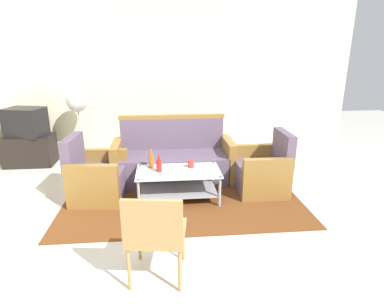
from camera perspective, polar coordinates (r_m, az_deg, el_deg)
The scene contains 14 objects.
ground_plane at distance 3.57m, azimuth 0.46°, elevation -14.48°, with size 14.00×14.00×0.00m, color beige.
wall_back at distance 6.09m, azimuth -2.56°, elevation 13.07°, with size 6.52×0.12×2.80m.
rug at distance 4.43m, azimuth -1.76°, elevation -7.61°, with size 3.12×2.05×0.01m, color brown.
couch at distance 4.89m, azimuth -3.34°, elevation -1.19°, with size 1.81×0.75×0.96m.
armchair_left at distance 4.48m, azimuth -16.73°, elevation -4.19°, with size 0.75×0.81×0.85m.
armchair_right at distance 4.62m, azimuth 12.51°, elevation -3.16°, with size 0.71×0.77×0.85m.
coffee_table at distance 4.25m, azimuth -2.44°, elevation -4.86°, with size 1.10×0.60×0.40m.
bottle_red at distance 4.16m, azimuth -5.92°, elevation -2.13°, with size 0.07×0.07×0.22m.
bottle_orange at distance 4.33m, azimuth -7.28°, elevation -1.24°, with size 0.07×0.07×0.25m.
cup at distance 4.30m, azimuth -0.19°, elevation -1.84°, with size 0.08×0.08×0.10m, color red.
tv_stand at distance 6.23m, azimuth -26.98°, elevation 0.54°, with size 0.80×0.50×0.52m, color black.
television at distance 6.12m, azimuth -27.62°, elevation 5.02°, with size 0.70×0.58×0.48m.
pedestal_fan at distance 5.85m, azimuth -19.77°, elevation 8.02°, with size 0.36×0.36×1.27m.
wicker_chair at distance 2.73m, azimuth -6.58°, elevation -13.59°, with size 0.54×0.54×0.84m.
Camera 1 is at (-0.32, -3.00, 1.92)m, focal length 29.83 mm.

